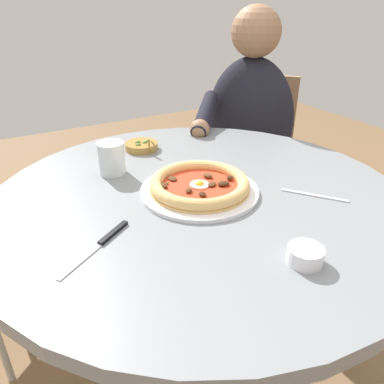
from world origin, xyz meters
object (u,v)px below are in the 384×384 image
at_px(pizza_on_plate, 199,186).
at_px(olive_pan, 142,146).
at_px(dining_table, 199,238).
at_px(fork_utensil, 315,195).
at_px(steak_knife, 105,240).
at_px(cafe_chair_diner, 252,151).
at_px(water_glass, 112,160).
at_px(diner_person, 246,165).
at_px(ramekin_capers, 305,255).

distance_m(pizza_on_plate, olive_pan, 0.35).
xyz_separation_m(dining_table, fork_utensil, (0.24, -0.16, 0.14)).
distance_m(steak_knife, cafe_chair_diner, 1.15).
xyz_separation_m(water_glass, olive_pan, (0.14, 0.13, -0.03)).
bearing_deg(steak_knife, water_glass, 68.14).
xyz_separation_m(fork_utensil, cafe_chair_diner, (0.40, 0.74, -0.22)).
distance_m(dining_table, cafe_chair_diner, 0.87).
xyz_separation_m(dining_table, diner_person, (0.54, 0.49, -0.09)).
relative_size(fork_utensil, diner_person, 0.12).
xyz_separation_m(pizza_on_plate, water_glass, (-0.15, 0.22, 0.02)).
bearing_deg(diner_person, dining_table, -137.38).
bearing_deg(diner_person, water_glass, -158.27).
bearing_deg(pizza_on_plate, diner_person, 42.57).
height_order(dining_table, olive_pan, olive_pan).
bearing_deg(olive_pan, steak_knife, -121.40).
relative_size(pizza_on_plate, diner_person, 0.26).
bearing_deg(olive_pan, diner_person, 15.16).
xyz_separation_m(ramekin_capers, cafe_chair_diner, (0.61, 0.92, -0.23)).
distance_m(dining_table, water_glass, 0.32).
height_order(olive_pan, fork_utensil, olive_pan).
relative_size(ramekin_capers, olive_pan, 0.52).
distance_m(ramekin_capers, cafe_chair_diner, 1.13).
xyz_separation_m(dining_table, pizza_on_plate, (-0.00, -0.00, 0.16)).
relative_size(water_glass, cafe_chair_diner, 0.10).
bearing_deg(water_glass, pizza_on_plate, -55.96).
xyz_separation_m(dining_table, olive_pan, (-0.01, 0.35, 0.15)).
distance_m(steak_knife, fork_utensil, 0.52).
distance_m(ramekin_capers, diner_person, 1.00).
height_order(dining_table, pizza_on_plate, pizza_on_plate).
bearing_deg(diner_person, olive_pan, -164.84).
xyz_separation_m(pizza_on_plate, fork_utensil, (0.24, -0.16, -0.02)).
relative_size(dining_table, steak_knife, 5.95).
bearing_deg(dining_table, cafe_chair_diner, 42.49).
bearing_deg(olive_pan, water_glass, -138.24).
distance_m(pizza_on_plate, fork_utensil, 0.29).
relative_size(steak_knife, cafe_chair_diner, 0.20).
distance_m(olive_pan, fork_utensil, 0.56).
distance_m(water_glass, ramekin_capers, 0.58).
relative_size(olive_pan, diner_person, 0.11).
relative_size(ramekin_capers, diner_person, 0.06).
relative_size(pizza_on_plate, ramekin_capers, 4.40).
distance_m(fork_utensil, cafe_chair_diner, 0.87).
bearing_deg(ramekin_capers, olive_pan, 93.09).
bearing_deg(dining_table, steak_knife, -162.47).
xyz_separation_m(pizza_on_plate, ramekin_capers, (0.03, -0.33, -0.00)).
distance_m(ramekin_capers, fork_utensil, 0.28).
distance_m(fork_utensil, diner_person, 0.75).
xyz_separation_m(dining_table, water_glass, (-0.15, 0.22, 0.18)).
bearing_deg(pizza_on_plate, fork_utensil, -33.22).
distance_m(water_glass, olive_pan, 0.19).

